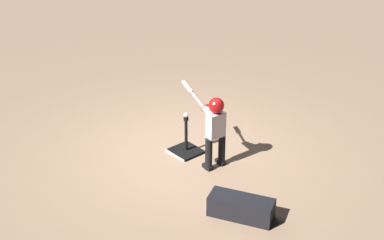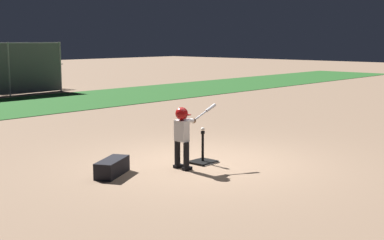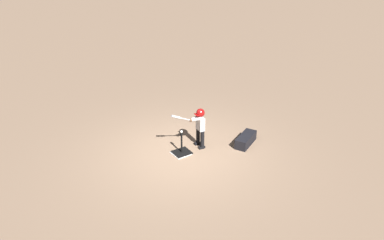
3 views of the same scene
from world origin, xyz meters
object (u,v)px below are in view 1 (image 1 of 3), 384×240
at_px(batter_child, 214,123).
at_px(baseball, 186,115).
at_px(equipment_bag, 241,207).
at_px(batting_tee, 186,148).

relative_size(batter_child, baseball, 15.36).
bearing_deg(equipment_bag, batter_child, -54.83).
bearing_deg(batting_tee, batter_child, -175.40).
bearing_deg(batter_child, equipment_bag, 152.78).
relative_size(batting_tee, batter_child, 0.54).
distance_m(baseball, equipment_bag, 1.90).
distance_m(batting_tee, equipment_bag, 1.83).
xyz_separation_m(baseball, equipment_bag, (-1.75, 0.55, -0.51)).
distance_m(batting_tee, batter_child, 0.87).
relative_size(batter_child, equipment_bag, 1.35).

